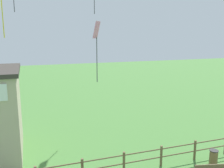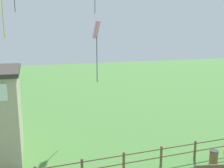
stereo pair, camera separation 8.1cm
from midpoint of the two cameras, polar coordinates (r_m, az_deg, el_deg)
wooden_fence at (r=14.22m, az=2.57°, el=-17.20°), size 18.59×0.14×1.24m
trash_bin at (r=16.11m, az=22.04°, el=-15.38°), size 0.51×0.51×0.95m
kite_pink_diamond at (r=14.58m, az=-3.69°, el=10.11°), size 0.61×0.72×3.51m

